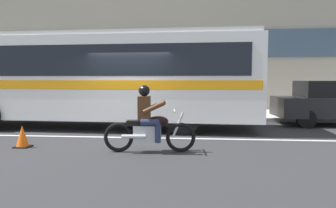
{
  "coord_description": "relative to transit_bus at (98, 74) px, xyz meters",
  "views": [
    {
      "loc": [
        2.07,
        -9.53,
        1.7
      ],
      "look_at": [
        1.27,
        -0.77,
        1.0
      ],
      "focal_mm": 33.68,
      "sensor_mm": 36.0,
      "label": 1
    }
  ],
  "objects": [
    {
      "name": "ground_plane",
      "position": [
        1.35,
        -1.19,
        -1.88
      ],
      "size": [
        60.0,
        60.0,
        0.0
      ],
      "primitive_type": "plane",
      "color": "#2B2B2D"
    },
    {
      "name": "sidewalk_curb",
      "position": [
        1.35,
        3.91,
        -1.81
      ],
      "size": [
        28.0,
        3.8,
        0.15
      ],
      "primitive_type": "cube",
      "color": "#B7B2A8",
      "rests_on": "ground_plane"
    },
    {
      "name": "lane_center_stripe",
      "position": [
        1.35,
        -1.79,
        -1.88
      ],
      "size": [
        26.6,
        0.14,
        0.01
      ],
      "primitive_type": "cube",
      "color": "silver",
      "rests_on": "ground_plane"
    },
    {
      "name": "office_building_facade",
      "position": [
        1.35,
        6.19,
        3.15
      ],
      "size": [
        28.0,
        0.89,
        10.05
      ],
      "color": "gray",
      "rests_on": "ground_plane"
    },
    {
      "name": "transit_bus",
      "position": [
        0.0,
        0.0,
        0.0
      ],
      "size": [
        11.04,
        3.02,
        3.22
      ],
      "color": "white",
      "rests_on": "ground_plane"
    },
    {
      "name": "motorcycle_with_rider",
      "position": [
        2.31,
        -3.54,
        -1.23
      ],
      "size": [
        2.14,
        0.64,
        1.56
      ],
      "color": "black",
      "rests_on": "ground_plane"
    },
    {
      "name": "parked_sedan_curbside",
      "position": [
        8.55,
        1.39,
        -1.03
      ],
      "size": [
        4.54,
        2.01,
        1.64
      ],
      "color": "black",
      "rests_on": "ground_plane"
    },
    {
      "name": "fire_hydrant",
      "position": [
        5.46,
        2.59,
        -1.36
      ],
      "size": [
        0.22,
        0.3,
        0.75
      ],
      "color": "gold",
      "rests_on": "sidewalk_curb"
    },
    {
      "name": "traffic_cone",
      "position": [
        -0.92,
        -3.31,
        -1.62
      ],
      "size": [
        0.36,
        0.36,
        0.55
      ],
      "color": "#EA590F",
      "rests_on": "ground_plane"
    }
  ]
}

